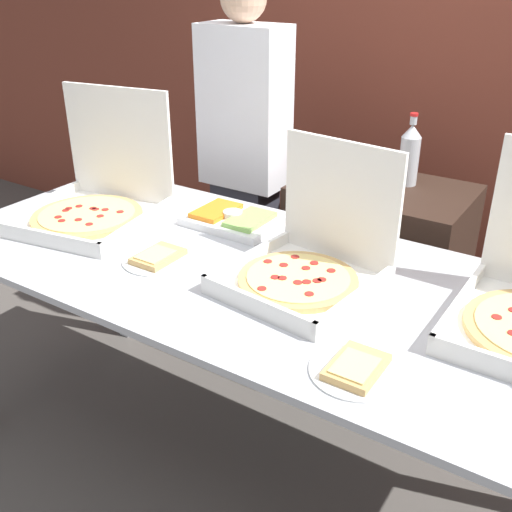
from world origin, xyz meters
TOP-DOWN VIEW (x-y plane):
  - ground_plane at (0.00, 0.00)m, footprint 16.00×16.00m
  - brick_wall_behind at (0.00, 1.70)m, footprint 10.00×0.06m
  - buffet_table at (0.00, 0.00)m, footprint 2.35×0.99m
  - pizza_box_far_right at (0.18, 0.02)m, footprint 0.47×0.49m
  - pizza_box_near_left at (-0.77, 0.03)m, footprint 0.56×0.57m
  - paper_plate_front_center at (-0.32, -0.13)m, footprint 0.25×0.25m
  - paper_plate_front_left at (0.51, -0.32)m, footprint 0.24×0.24m
  - veggie_tray at (-0.28, 0.27)m, footprint 0.35×0.25m
  - sideboard_podium at (0.09, 0.88)m, footprint 0.74×0.52m
  - soda_bottle at (0.16, 0.96)m, footprint 0.08×0.08m
  - soda_can_silver at (-0.18, 1.01)m, footprint 0.07×0.07m
  - soda_can_colored at (-0.01, 0.97)m, footprint 0.07×0.07m
  - person_guest_cap at (-0.60, 0.82)m, footprint 0.40×0.22m

SIDE VIEW (x-z plane):
  - ground_plane at x=0.00m, z-range 0.00..0.00m
  - sideboard_podium at x=0.09m, z-range 0.00..0.96m
  - buffet_table at x=0.00m, z-range 0.36..1.28m
  - paper_plate_front_center at x=-0.32m, z-range 0.91..0.94m
  - paper_plate_front_left at x=0.51m, z-range 0.91..0.94m
  - person_guest_cap at x=-0.60m, z-range 0.04..1.83m
  - veggie_tray at x=-0.28m, z-range 0.91..0.97m
  - pizza_box_far_right at x=0.18m, z-range 0.78..1.20m
  - pizza_box_near_left at x=-0.77m, z-range 0.76..1.24m
  - soda_can_silver at x=-0.18m, z-range 0.96..1.08m
  - soda_can_colored at x=-0.01m, z-range 0.96..1.08m
  - soda_bottle at x=0.16m, z-range 0.94..1.25m
  - brick_wall_behind at x=0.00m, z-range 0.00..2.80m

